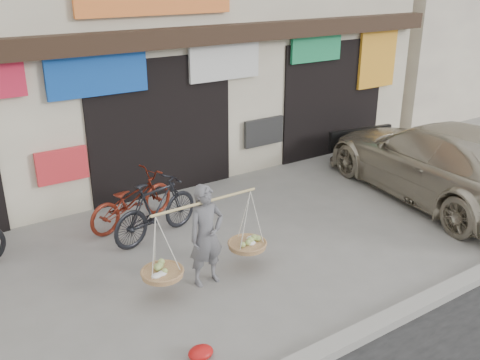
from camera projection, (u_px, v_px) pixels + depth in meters
ground at (269, 266)px, 8.14m from camera, size 70.00×70.00×0.00m
kerb at (367, 331)px, 6.57m from camera, size 70.00×0.25×0.12m
shophouse_block at (98, 7)px, 11.83m from camera, size 14.00×6.32×7.00m
neighbor_east at (453, 0)px, 19.39m from camera, size 12.00×7.00×6.40m
street_vendor at (206, 240)px, 7.48m from camera, size 1.97×0.58×1.50m
bike_1 at (156, 209)px, 8.82m from camera, size 1.79×0.91×1.04m
bike_2 at (131, 200)px, 9.32m from camera, size 1.86×1.07×0.92m
suv at (438, 161)px, 10.35m from camera, size 2.91×5.46×1.50m
red_bag at (201, 353)px, 6.18m from camera, size 0.31×0.25×0.14m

